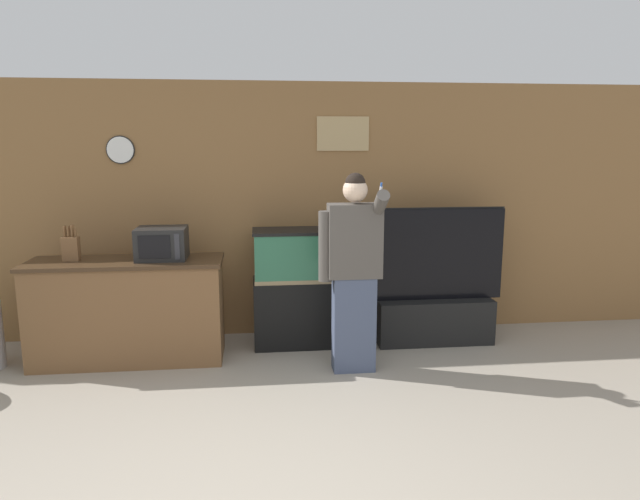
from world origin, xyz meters
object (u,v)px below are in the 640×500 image
object	(u,v)px
counter_island	(128,311)
microwave	(162,243)
person_standing	(353,270)
aquarium_on_stand	(296,287)
knife_block	(71,248)
tv_on_stand	(434,303)

from	to	relation	value
counter_island	microwave	size ratio (longest dim) A/B	3.93
microwave	person_standing	distance (m)	1.76
aquarium_on_stand	person_standing	distance (m)	0.91
person_standing	counter_island	bearing A→B (deg)	167.31
counter_island	person_standing	xyz separation A→B (m)	(2.02, -0.45, 0.43)
microwave	knife_block	distance (m)	0.80
counter_island	microwave	bearing A→B (deg)	3.50
tv_on_stand	microwave	bearing A→B (deg)	-176.31
counter_island	knife_block	world-z (taller)	knife_block
microwave	knife_block	size ratio (longest dim) A/B	1.37
microwave	tv_on_stand	distance (m)	2.72
counter_island	knife_block	bearing A→B (deg)	175.55
counter_island	tv_on_stand	xyz separation A→B (m)	(2.95, 0.19, -0.08)
tv_on_stand	person_standing	distance (m)	1.25
counter_island	aquarium_on_stand	distance (m)	1.60
knife_block	person_standing	distance (m)	2.54
knife_block	person_standing	bearing A→B (deg)	-11.16
counter_island	knife_block	size ratio (longest dim) A/B	5.37
person_standing	microwave	bearing A→B (deg)	164.27
tv_on_stand	person_standing	bearing A→B (deg)	-145.54
microwave	aquarium_on_stand	xyz separation A→B (m)	(1.24, 0.25, -0.51)
knife_block	tv_on_stand	world-z (taller)	tv_on_stand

